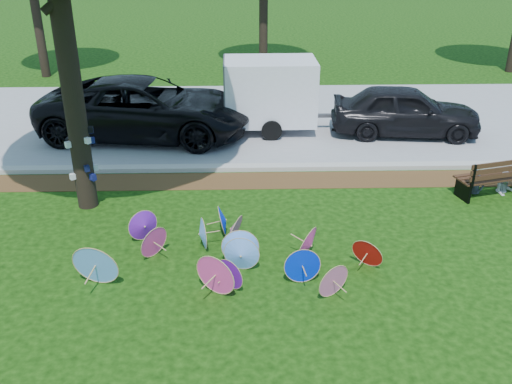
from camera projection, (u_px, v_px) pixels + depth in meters
ground at (231, 287)px, 10.15m from camera, size 90.00×90.00×0.00m
mulch_strip at (233, 181)px, 14.20m from camera, size 90.00×1.00×0.01m
curb at (234, 168)px, 14.81m from camera, size 90.00×0.30×0.12m
street at (235, 119)px, 18.56m from camera, size 90.00×8.00×0.01m
parasol_pile at (224, 251)px, 10.56m from camera, size 5.71×2.77×0.87m
black_van at (145, 108)px, 16.77m from camera, size 6.48×3.56×1.72m
dark_pickup at (405, 111)px, 16.95m from camera, size 4.50×2.18×1.48m
cargo_trailer at (270, 91)px, 17.04m from camera, size 2.71×1.74×2.48m
park_bench at (494, 175)px, 13.35m from camera, size 1.96×1.15×0.96m
person_left at (479, 171)px, 13.35m from camera, size 0.43×0.30×1.13m
person_right at (508, 173)px, 13.39m from camera, size 0.51×0.40×1.04m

